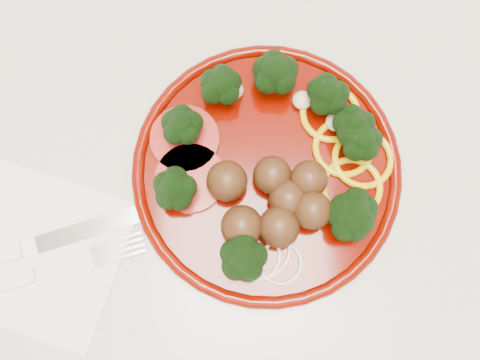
{
  "coord_description": "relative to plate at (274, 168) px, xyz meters",
  "views": [
    {
      "loc": [
        0.16,
        1.55,
        1.48
      ],
      "look_at": [
        0.17,
        1.67,
        0.92
      ],
      "focal_mm": 40.0,
      "sensor_mm": 36.0,
      "label": 1
    }
  ],
  "objects": [
    {
      "name": "counter",
      "position": [
        -0.21,
        0.02,
        -0.47
      ],
      "size": [
        2.4,
        0.6,
        0.9
      ],
      "color": "beige",
      "rests_on": "ground"
    },
    {
      "name": "knife",
      "position": [
        -0.28,
        -0.07,
        -0.01
      ],
      "size": [
        0.23,
        0.07,
        0.01
      ],
      "rotation": [
        0.0,
        0.0,
        0.24
      ],
      "color": "silver",
      "rests_on": "napkin"
    },
    {
      "name": "plate",
      "position": [
        0.0,
        0.0,
        0.0
      ],
      "size": [
        0.3,
        0.3,
        0.06
      ],
      "rotation": [
        0.0,
        0.0,
        -0.16
      ],
      "color": "#500600",
      "rests_on": "counter"
    },
    {
      "name": "fork",
      "position": [
        -0.28,
        -0.1,
        -0.01
      ],
      "size": [
        0.2,
        0.07,
        0.01
      ],
      "rotation": [
        0.0,
        0.0,
        0.24
      ],
      "color": "white",
      "rests_on": "napkin"
    },
    {
      "name": "napkin",
      "position": [
        -0.26,
        -0.07,
        -0.02
      ],
      "size": [
        0.22,
        0.22,
        0.0
      ],
      "primitive_type": "cube",
      "rotation": [
        0.0,
        0.0,
        1.19
      ],
      "color": "white",
      "rests_on": "counter"
    }
  ]
}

